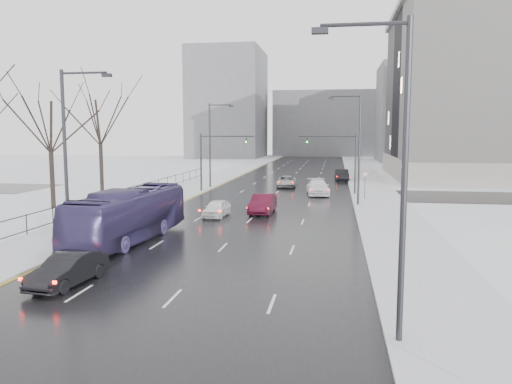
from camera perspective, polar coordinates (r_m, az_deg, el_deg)
The scene contains 26 objects.
road at distance 66.13m, azimuth 3.55°, elevation 1.09°, with size 16.00×150.00×0.04m, color black.
cross_road at distance 54.27m, azimuth 2.32°, elevation -0.16°, with size 130.00×10.00×0.04m, color black.
sidewalk_left at distance 67.94m, azimuth -5.30°, elevation 1.28°, with size 5.00×150.00×0.16m, color silver.
sidewalk_right at distance 65.95m, azimuth 12.67°, elevation 0.97°, with size 5.00×150.00×0.16m, color silver.
park_strip at distance 70.89m, azimuth -12.76°, elevation 1.35°, with size 14.00×150.00×0.12m, color white.
tree_park_d at distance 46.76m, azimuth -22.11°, elevation -1.82°, with size 8.75×8.75×12.50m, color black, non-canonical shape.
tree_park_e at distance 55.64m, azimuth -17.15°, elevation -0.31°, with size 9.45×9.45×13.50m, color black, non-canonical shape.
iron_fence at distance 40.82m, azimuth -19.30°, elevation -1.61°, with size 0.06×70.00×1.30m.
streetlight_r_near at distance 15.63m, azimuth 15.81°, elevation 2.86°, with size 2.95×0.25×10.00m.
streetlight_r_mid at distance 45.54m, azimuth 11.45°, elevation 5.43°, with size 2.95×0.25×10.00m.
streetlight_l_near at distance 29.35m, azimuth -20.60°, elevation 4.43°, with size 2.95×0.25×10.00m.
streetlight_l_far at distance 59.30m, azimuth -5.09°, elevation 5.83°, with size 2.95×0.25×10.00m.
lamppost_r_mid at distance 35.98m, azimuth 16.49°, elevation 0.67°, with size 0.36×0.36×4.28m.
mast_signal_right at distance 53.56m, azimuth 10.17°, elevation 4.03°, with size 6.10×0.33×6.50m.
mast_signal_left at distance 55.26m, azimuth -5.24°, elevation 4.19°, with size 6.10×0.33×6.50m.
no_uturn_sign at distance 49.76m, azimuth 12.37°, elevation 1.69°, with size 0.60×0.06×2.70m.
bldg_far_right at distance 122.50m, azimuth 19.50°, elevation 8.50°, with size 24.00×20.00×22.00m, color slate.
bldg_far_left at distance 133.73m, azimuth -3.20°, elevation 9.99°, with size 18.00×22.00×28.00m, color slate.
bldg_far_center at distance 145.53m, azimuth 8.25°, elevation 7.70°, with size 30.00×18.00×18.00m, color slate.
sedan_left_near at distance 23.31m, azimuth -20.67°, elevation -8.27°, with size 1.47×4.21×1.39m, color black.
bus at distance 31.27m, azimuth -14.29°, elevation -2.56°, with size 2.68×11.47×3.20m, color #3E3568.
sedan_center_near at distance 39.27m, azimuth -4.51°, elevation -1.87°, with size 1.56×3.89×1.32m, color white.
sedan_right_near at distance 40.76m, azimuth 0.77°, elevation -1.35°, with size 1.66×4.76×1.57m, color #480C20.
sedan_right_cross at distance 60.46m, azimuth 3.51°, elevation 1.21°, with size 2.23×4.83×1.34m, color #A4A5A9.
sedan_right_far at distance 53.31m, azimuth 7.07°, elevation 0.54°, with size 2.22×5.46×1.59m, color white.
sedan_right_distant at distance 69.26m, azimuth 9.79°, elevation 1.93°, with size 1.65×4.73×1.56m, color black.
Camera 1 is at (6.34, -5.49, 6.63)m, focal length 35.00 mm.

